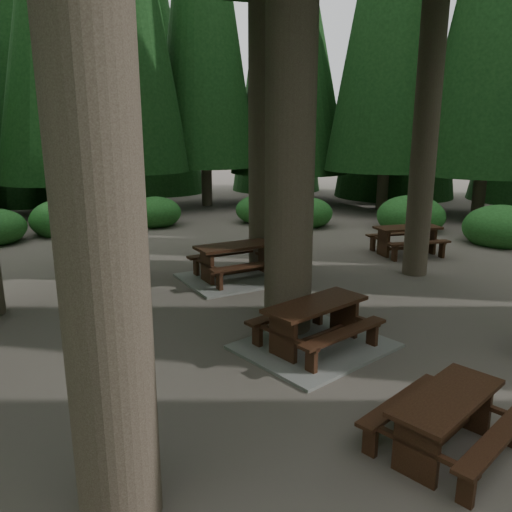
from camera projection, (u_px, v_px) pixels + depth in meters
name	position (u px, v px, depth m)	size (l,w,h in m)	color
ground	(252.00, 342.00, 8.56)	(80.00, 80.00, 0.00)	#575047
picnic_table_a	(315.00, 332.00, 8.25)	(2.76, 2.46, 0.79)	gray
picnic_table_c	(237.00, 267.00, 12.07)	(2.67, 2.26, 0.86)	gray
picnic_table_d	(407.00, 236.00, 14.47)	(2.13, 1.84, 0.81)	black
picnic_table_e	(446.00, 414.00, 5.53)	(1.94, 1.74, 0.70)	black
shrub_ring	(269.00, 300.00, 9.41)	(23.86, 24.64, 1.49)	#21571D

